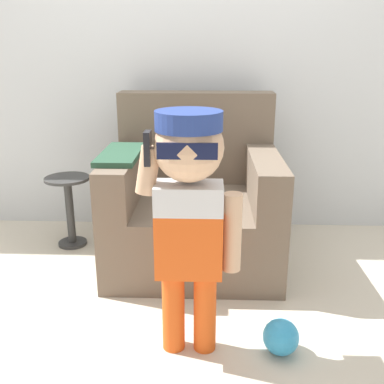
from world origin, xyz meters
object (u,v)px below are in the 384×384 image
(armchair, at_px, (194,204))
(side_table, at_px, (69,204))
(toy_ball, at_px, (281,337))
(person_child, at_px, (190,199))

(armchair, distance_m, side_table, 0.84)
(armchair, distance_m, toy_ball, 1.07)
(armchair, bearing_deg, toy_ball, -66.82)
(side_table, xyz_separation_m, toy_ball, (1.23, -1.08, -0.21))
(person_child, distance_m, side_table, 1.41)
(side_table, bearing_deg, armchair, -8.84)
(person_child, xyz_separation_m, side_table, (-0.84, 1.06, -0.41))
(armchair, distance_m, person_child, 0.99)
(person_child, relative_size, side_table, 2.22)
(person_child, bearing_deg, armchair, 90.76)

